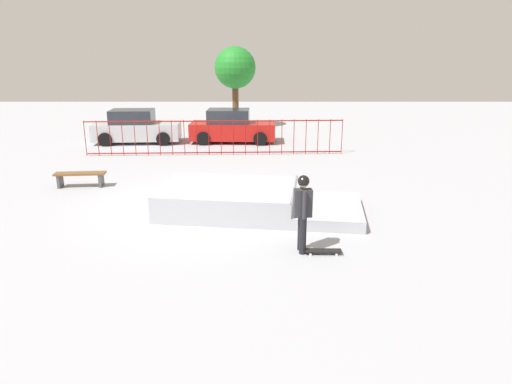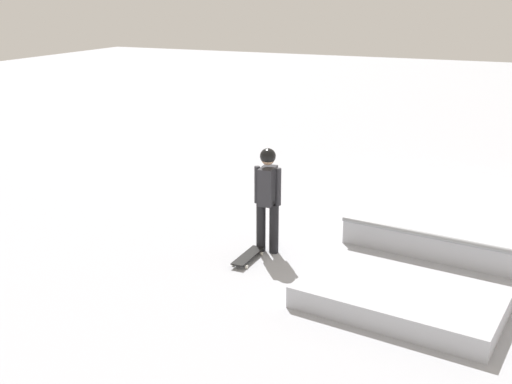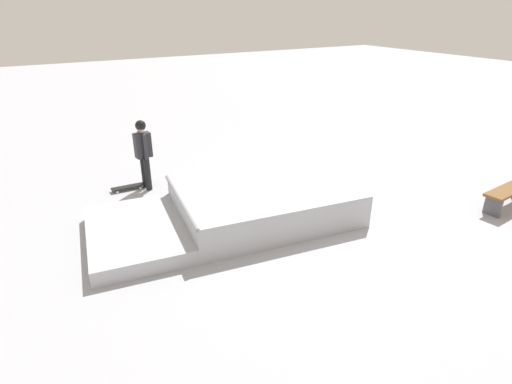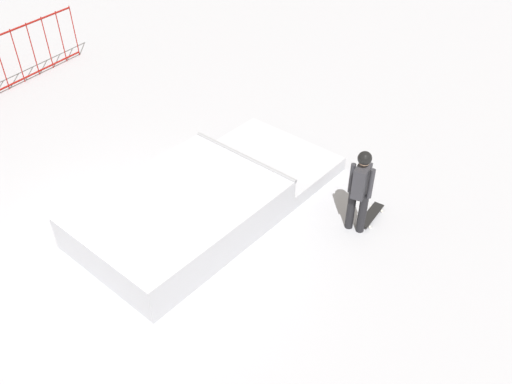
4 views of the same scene
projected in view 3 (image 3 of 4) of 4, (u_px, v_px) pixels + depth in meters
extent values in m
plane|color=#A8AAB2|center=(314.00, 214.00, 9.11)|extent=(60.00, 60.00, 0.00)
cube|color=#B0B3BB|center=(264.00, 201.00, 8.89)|extent=(3.92, 3.06, 0.70)
cube|color=#B0B3BB|center=(137.00, 233.00, 8.03)|extent=(2.13, 2.82, 0.30)
cylinder|color=gray|center=(180.00, 200.00, 8.12)|extent=(0.43, 2.59, 0.08)
cylinder|color=black|center=(144.00, 171.00, 10.30)|extent=(0.15, 0.15, 0.82)
cylinder|color=black|center=(148.00, 174.00, 10.13)|extent=(0.15, 0.15, 0.82)
cube|color=#2D2D33|center=(143.00, 145.00, 9.92)|extent=(0.40, 0.25, 0.60)
cylinder|color=#2D2D33|center=(140.00, 143.00, 10.05)|extent=(0.09, 0.09, 0.60)
cylinder|color=#2D2D33|center=(145.00, 147.00, 9.79)|extent=(0.09, 0.09, 0.60)
sphere|color=tan|center=(141.00, 127.00, 9.74)|extent=(0.22, 0.22, 0.22)
sphere|color=black|center=(140.00, 126.00, 9.72)|extent=(0.25, 0.25, 0.25)
cube|color=black|center=(128.00, 187.00, 10.26)|extent=(0.80, 0.22, 0.02)
cylinder|color=silver|center=(138.00, 185.00, 10.49)|extent=(0.06, 0.03, 0.06)
cylinder|color=silver|center=(141.00, 188.00, 10.31)|extent=(0.06, 0.03, 0.06)
cylinder|color=silver|center=(116.00, 189.00, 10.25)|extent=(0.06, 0.03, 0.06)
cylinder|color=silver|center=(118.00, 193.00, 10.06)|extent=(0.06, 0.03, 0.06)
cube|color=brown|center=(510.00, 189.00, 9.22)|extent=(1.63, 0.55, 0.06)
cube|color=#4C4C51|center=(493.00, 206.00, 8.97)|extent=(0.08, 0.36, 0.42)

